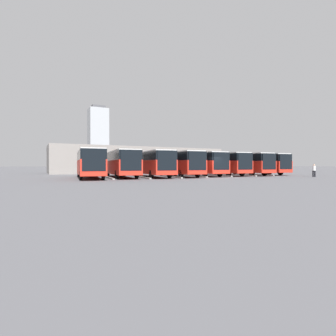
{
  "coord_description": "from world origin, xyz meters",
  "views": [
    {
      "loc": [
        19.08,
        25.31,
        1.52
      ],
      "look_at": [
        3.33,
        -5.78,
        1.15
      ],
      "focal_mm": 28.0,
      "sensor_mm": 36.0,
      "label": 1
    }
  ],
  "objects_px": {
    "bus_1": "(243,163)",
    "bus_2": "(221,163)",
    "bus_0": "(259,163)",
    "bus_7": "(90,163)",
    "bus_4": "(178,163)",
    "bus_6": "(121,163)",
    "pedestrian": "(314,170)",
    "bus_3": "(200,163)",
    "bus_5": "(151,163)"
  },
  "relations": [
    {
      "from": "bus_6",
      "to": "bus_7",
      "type": "xyz_separation_m",
      "value": [
        3.85,
        0.4,
        0.0
      ]
    },
    {
      "from": "bus_7",
      "to": "bus_2",
      "type": "bearing_deg",
      "value": -173.17
    },
    {
      "from": "bus_2",
      "to": "bus_3",
      "type": "distance_m",
      "value": 3.85
    },
    {
      "from": "bus_2",
      "to": "bus_5",
      "type": "bearing_deg",
      "value": 8.34
    },
    {
      "from": "bus_4",
      "to": "bus_3",
      "type": "bearing_deg",
      "value": -165.81
    },
    {
      "from": "bus_1",
      "to": "bus_4",
      "type": "relative_size",
      "value": 1.0
    },
    {
      "from": "bus_6",
      "to": "bus_7",
      "type": "bearing_deg",
      "value": 12.18
    },
    {
      "from": "bus_1",
      "to": "bus_2",
      "type": "xyz_separation_m",
      "value": [
        3.85,
        -0.42,
        0.0
      ]
    },
    {
      "from": "bus_2",
      "to": "bus_3",
      "type": "relative_size",
      "value": 1.0
    },
    {
      "from": "bus_6",
      "to": "bus_7",
      "type": "distance_m",
      "value": 3.87
    },
    {
      "from": "bus_2",
      "to": "bus_0",
      "type": "bearing_deg",
      "value": -173.33
    },
    {
      "from": "bus_1",
      "to": "bus_2",
      "type": "distance_m",
      "value": 3.87
    },
    {
      "from": "bus_4",
      "to": "pedestrian",
      "type": "relative_size",
      "value": 7.09
    },
    {
      "from": "bus_4",
      "to": "pedestrian",
      "type": "xyz_separation_m",
      "value": [
        -14.92,
        9.29,
        -0.92
      ]
    },
    {
      "from": "bus_2",
      "to": "pedestrian",
      "type": "xyz_separation_m",
      "value": [
        -7.23,
        9.81,
        -0.92
      ]
    },
    {
      "from": "bus_4",
      "to": "bus_7",
      "type": "xyz_separation_m",
      "value": [
        11.54,
        -0.33,
        0.0
      ]
    },
    {
      "from": "bus_2",
      "to": "pedestrian",
      "type": "distance_m",
      "value": 12.21
    },
    {
      "from": "bus_2",
      "to": "bus_3",
      "type": "bearing_deg",
      "value": 6.01
    },
    {
      "from": "bus_4",
      "to": "bus_6",
      "type": "height_order",
      "value": "same"
    },
    {
      "from": "bus_1",
      "to": "pedestrian",
      "type": "distance_m",
      "value": 10.02
    },
    {
      "from": "bus_5",
      "to": "bus_6",
      "type": "distance_m",
      "value": 3.9
    },
    {
      "from": "bus_0",
      "to": "bus_5",
      "type": "relative_size",
      "value": 1.0
    },
    {
      "from": "bus_2",
      "to": "bus_4",
      "type": "height_order",
      "value": "same"
    },
    {
      "from": "bus_3",
      "to": "bus_5",
      "type": "height_order",
      "value": "same"
    },
    {
      "from": "bus_1",
      "to": "pedestrian",
      "type": "relative_size",
      "value": 7.09
    },
    {
      "from": "bus_2",
      "to": "bus_5",
      "type": "relative_size",
      "value": 1.0
    },
    {
      "from": "bus_0",
      "to": "bus_5",
      "type": "distance_m",
      "value": 19.24
    },
    {
      "from": "bus_2",
      "to": "bus_1",
      "type": "bearing_deg",
      "value": -179.94
    },
    {
      "from": "bus_2",
      "to": "bus_7",
      "type": "height_order",
      "value": "same"
    },
    {
      "from": "bus_1",
      "to": "bus_4",
      "type": "bearing_deg",
      "value": 6.76
    },
    {
      "from": "bus_6",
      "to": "pedestrian",
      "type": "relative_size",
      "value": 7.09
    },
    {
      "from": "bus_1",
      "to": "bus_7",
      "type": "relative_size",
      "value": 1.0
    },
    {
      "from": "bus_5",
      "to": "bus_6",
      "type": "height_order",
      "value": "same"
    },
    {
      "from": "bus_0",
      "to": "pedestrian",
      "type": "relative_size",
      "value": 7.09
    },
    {
      "from": "pedestrian",
      "to": "bus_2",
      "type": "bearing_deg",
      "value": -6.31
    },
    {
      "from": "bus_1",
      "to": "pedestrian",
      "type": "height_order",
      "value": "bus_1"
    },
    {
      "from": "bus_3",
      "to": "bus_4",
      "type": "bearing_deg",
      "value": 14.19
    },
    {
      "from": "bus_2",
      "to": "bus_7",
      "type": "distance_m",
      "value": 19.24
    },
    {
      "from": "bus_7",
      "to": "bus_1",
      "type": "bearing_deg",
      "value": -174.3
    },
    {
      "from": "bus_0",
      "to": "bus_7",
      "type": "height_order",
      "value": "same"
    },
    {
      "from": "bus_0",
      "to": "bus_3",
      "type": "height_order",
      "value": "same"
    },
    {
      "from": "bus_3",
      "to": "bus_5",
      "type": "distance_m",
      "value": 7.71
    },
    {
      "from": "bus_4",
      "to": "bus_5",
      "type": "distance_m",
      "value": 3.85
    },
    {
      "from": "bus_1",
      "to": "bus_7",
      "type": "distance_m",
      "value": 23.09
    },
    {
      "from": "bus_4",
      "to": "pedestrian",
      "type": "bearing_deg",
      "value": 154.38
    },
    {
      "from": "bus_3",
      "to": "pedestrian",
      "type": "relative_size",
      "value": 7.09
    },
    {
      "from": "bus_7",
      "to": "bus_0",
      "type": "bearing_deg",
      "value": -173.22
    },
    {
      "from": "bus_5",
      "to": "bus_6",
      "type": "bearing_deg",
      "value": -3.0
    },
    {
      "from": "bus_4",
      "to": "bus_6",
      "type": "distance_m",
      "value": 7.73
    },
    {
      "from": "bus_2",
      "to": "bus_4",
      "type": "bearing_deg",
      "value": 10.12
    }
  ]
}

